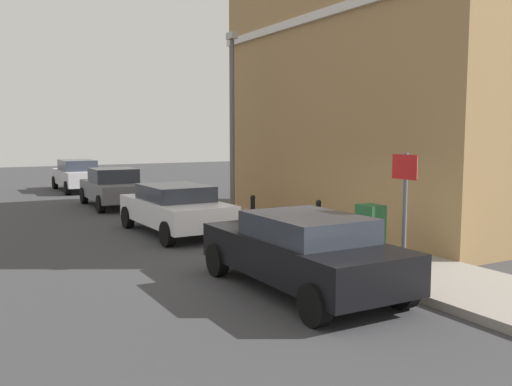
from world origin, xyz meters
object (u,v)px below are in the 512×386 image
Objects in this scene: utility_cabinet at (370,234)px; bollard_far_kerb at (253,213)px; car_black at (302,250)px; car_silver at (77,175)px; car_grey at (114,187)px; street_sign at (405,197)px; car_white at (175,208)px; bollard_near_cabinet at (318,220)px; lamppost at (232,117)px.

utility_cabinet is 3.79m from bollard_far_kerb.
car_black is 1.00× the size of car_silver.
car_grey is (0.14, 12.98, 0.00)m from car_black.
utility_cabinet is at bearing 68.11° from street_sign.
car_black is at bearing -108.67° from bollard_far_kerb.
car_white is 4.16× the size of bollard_far_kerb.
car_silver is at bearing -1.38° from car_white.
bollard_near_cabinet is at bearing -40.17° from car_black.
lamppost is (0.91, 2.98, 2.60)m from bollard_far_kerb.
street_sign is at bearing -172.33° from car_grey.
car_black reaches higher than utility_cabinet.
bollard_far_kerb is (1.44, -1.85, -0.02)m from car_white.
car_black is 3.81× the size of utility_cabinet.
car_black is 1.90× the size of street_sign.
car_silver reaches higher than bollard_far_kerb.
utility_cabinet is at bearing -91.19° from lamppost.
car_white is 0.76× the size of lamppost.
street_sign is at bearing -114.75° from car_black.
utility_cabinet reaches higher than bollard_far_kerb.
car_black is 4.85m from bollard_far_kerb.
utility_cabinet is 1.11× the size of bollard_far_kerb.
car_white is 4.25m from bollard_near_cabinet.
lamppost is at bearing 84.52° from street_sign.
bollard_far_kerb is at bearing -143.38° from car_white.
car_grey is (0.03, 6.54, 0.02)m from car_white.
car_black is at bearing -108.05° from lamppost.
car_black is 1.01× the size of car_white.
street_sign is (1.53, -13.75, 0.92)m from car_grey.
car_silver is 0.76× the size of lamppost.
bollard_near_cabinet is 0.18× the size of lamppost.
car_grey is at bearing 96.35° from street_sign.
car_black is 3.77m from bollard_near_cabinet.
car_silver is at bearing 94.33° from street_sign.
car_silver is at bearing -0.44° from car_black.
car_grey is 1.80× the size of street_sign.
car_white is (0.11, 6.44, -0.01)m from car_black.
car_black reaches higher than bollard_near_cabinet.
lamppost is (2.34, -12.02, 2.51)m from car_silver.
bollard_far_kerb is at bearing -107.08° from lamppost.
car_black is 19.58m from car_silver.
car_black reaches higher than car_white.
car_black is 1.06× the size of car_grey.
car_white is 1.88× the size of street_sign.
car_black is 12.98m from car_grey.
utility_cabinet is 2.01m from bollard_near_cabinet.
car_grey is 3.98× the size of bollard_far_kerb.
car_silver reaches higher than bollard_near_cabinet.
bollard_far_kerb is at bearing -169.11° from car_grey.
lamppost is (2.36, 1.13, 2.57)m from car_white.
car_white is 6.54m from car_grey.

